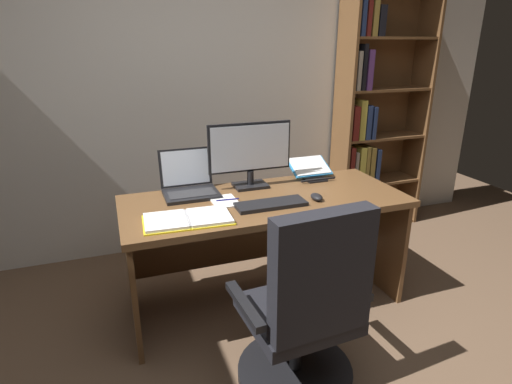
# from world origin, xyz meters

# --- Properties ---
(wall_back) EXTENTS (5.31, 0.12, 2.68)m
(wall_back) POSITION_xyz_m (0.00, 1.97, 1.34)
(wall_back) COLOR beige
(wall_back) RESTS_ON ground
(desk) EXTENTS (1.75, 0.73, 0.74)m
(desk) POSITION_xyz_m (0.05, 0.95, 0.54)
(desk) COLOR brown
(desk) RESTS_ON ground
(bookshelf) EXTENTS (0.82, 0.30, 2.11)m
(bookshelf) POSITION_xyz_m (1.39, 1.75, 1.02)
(bookshelf) COLOR brown
(bookshelf) RESTS_ON ground
(office_chair) EXTENTS (0.63, 0.60, 1.00)m
(office_chair) POSITION_xyz_m (-0.03, 0.10, 0.42)
(office_chair) COLOR black
(office_chair) RESTS_ON ground
(monitor) EXTENTS (0.56, 0.16, 0.43)m
(monitor) POSITION_xyz_m (0.04, 1.11, 0.97)
(monitor) COLOR black
(monitor) RESTS_ON desk
(laptop) EXTENTS (0.34, 0.32, 0.27)m
(laptop) POSITION_xyz_m (-0.37, 1.12, 0.80)
(laptop) COLOR black
(laptop) RESTS_ON desk
(keyboard) EXTENTS (0.42, 0.15, 0.02)m
(keyboard) POSITION_xyz_m (0.04, 0.73, 0.75)
(keyboard) COLOR black
(keyboard) RESTS_ON desk
(computer_mouse) EXTENTS (0.06, 0.10, 0.04)m
(computer_mouse) POSITION_xyz_m (0.34, 0.73, 0.76)
(computer_mouse) COLOR black
(computer_mouse) RESTS_ON desk
(reading_stand_with_book) EXTENTS (0.29, 0.26, 0.12)m
(reading_stand_with_book) POSITION_xyz_m (0.51, 1.16, 0.80)
(reading_stand_with_book) COLOR black
(reading_stand_with_book) RESTS_ON desk
(open_binder) EXTENTS (0.49, 0.29, 0.02)m
(open_binder) POSITION_xyz_m (-0.46, 0.68, 0.75)
(open_binder) COLOR yellow
(open_binder) RESTS_ON desk
(notepad) EXTENTS (0.15, 0.21, 0.01)m
(notepad) POSITION_xyz_m (-0.20, 0.89, 0.75)
(notepad) COLOR white
(notepad) RESTS_ON desk
(pen) EXTENTS (0.14, 0.02, 0.01)m
(pen) POSITION_xyz_m (-0.18, 0.89, 0.76)
(pen) COLOR navy
(pen) RESTS_ON notepad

